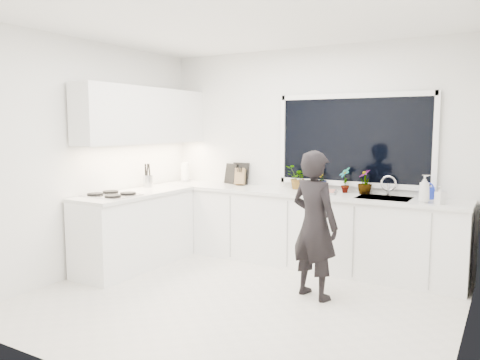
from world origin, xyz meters
The scene contains 25 objects.
floor centered at (0.00, 0.00, -0.01)m, with size 4.00×3.50×0.02m, color beige.
wall_back centered at (0.00, 1.76, 1.35)m, with size 4.00×0.02×2.70m, color white.
wall_left centered at (-2.01, 0.00, 1.35)m, with size 0.02×3.50×2.70m, color white.
wall_right centered at (2.01, 0.00, 1.35)m, with size 0.02×3.50×2.70m, color white.
ceiling centered at (0.00, 0.00, 2.71)m, with size 4.00×3.50×0.02m, color white.
window centered at (0.60, 1.73, 1.55)m, with size 1.80×0.02×1.00m, color black.
base_cabinets_back centered at (0.00, 1.45, 0.44)m, with size 3.92×0.58×0.88m, color white.
base_cabinets_left centered at (-1.67, 0.35, 0.44)m, with size 0.58×1.60×0.88m, color white.
countertop_back centered at (0.00, 1.44, 0.90)m, with size 3.94×0.62×0.04m, color silver.
countertop_left centered at (-1.67, 0.35, 0.90)m, with size 0.62×1.60×0.04m, color silver.
upper_cabinets centered at (-1.79, 0.70, 1.85)m, with size 0.34×2.10×0.70m, color white.
sink centered at (1.05, 1.45, 0.87)m, with size 0.58×0.42×0.14m, color silver.
faucet centered at (1.05, 1.65, 1.03)m, with size 0.03×0.03×0.22m, color silver.
stovetop centered at (-1.69, 0.00, 0.94)m, with size 0.56×0.48×0.03m, color black.
person centered at (0.61, 0.47, 0.74)m, with size 0.54×0.35×1.48m, color black.
pizza_tray centered at (0.28, 1.42, 0.94)m, with size 0.43×0.32×0.03m, color silver.
pizza centered at (0.28, 1.42, 0.95)m, with size 0.39×0.28×0.01m, color red.
watering_can centered at (1.49, 1.61, 0.98)m, with size 0.14×0.14×0.13m, color #142ABB.
paper_towel_roll centered at (-1.81, 1.55, 1.05)m, with size 0.11×0.11×0.26m, color white.
knife_block centered at (-0.91, 1.59, 1.03)m, with size 0.13×0.10×0.22m, color #A5734D.
utensil_crock centered at (-1.85, 0.80, 1.00)m, with size 0.13×0.13×0.16m, color silver.
picture_frame_large centered at (-1.12, 1.69, 1.06)m, with size 0.22×0.02×0.28m, color black.
picture_frame_small centered at (-0.96, 1.69, 1.07)m, with size 0.25×0.02×0.30m, color black.
herb_plants centered at (0.24, 1.61, 1.07)m, with size 1.14×0.34×0.31m.
soap_bottles centered at (1.54, 1.30, 1.05)m, with size 0.29×0.15×0.29m.
Camera 1 is at (2.28, -3.85, 1.71)m, focal length 35.00 mm.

